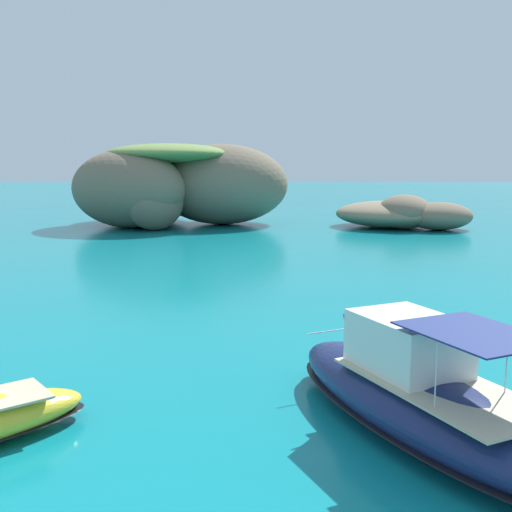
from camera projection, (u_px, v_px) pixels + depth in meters
The scene contains 3 objects.
islet_large at pixel (176, 186), 62.62m from camera, with size 24.67×20.56×8.45m.
islet_small at pixel (403, 214), 60.56m from camera, with size 15.58×14.20×3.39m.
motorboat_navy at pixel (420, 397), 14.47m from camera, with size 6.67×9.99×3.02m.
Camera 1 is at (0.55, 0.21, 6.57)m, focal length 42.08 mm.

